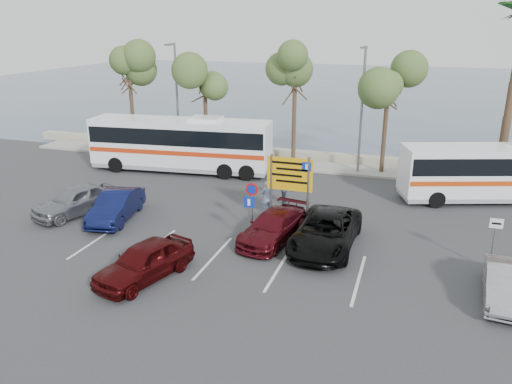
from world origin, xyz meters
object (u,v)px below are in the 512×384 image
(street_lamp_left, at_px, (176,95))
(direction_sign, at_px, (290,180))
(car_red, at_px, (145,261))
(car_silver_b, at_px, (505,285))
(suv_black, at_px, (326,231))
(street_lamp_right, at_px, (362,104))
(coach_bus_right, at_px, (500,175))
(coach_bus_left, at_px, (181,146))
(pedestrian_far, at_px, (286,189))
(car_blue, at_px, (116,206))
(pedestrian_near, at_px, (267,197))
(car_silver_a, at_px, (76,200))
(car_maroon, at_px, (273,227))

(street_lamp_left, height_order, direction_sign, street_lamp_left)
(direction_sign, relative_size, car_red, 0.84)
(car_red, xyz_separation_m, car_silver_b, (13.00, 2.54, -0.10))
(suv_black, bearing_deg, street_lamp_right, 92.00)
(coach_bus_right, bearing_deg, car_red, -135.08)
(coach_bus_left, bearing_deg, direction_sign, -37.91)
(coach_bus_right, xyz_separation_m, pedestrian_far, (-11.04, -4.00, -0.70))
(coach_bus_right, xyz_separation_m, car_red, (-14.04, -14.00, -0.81))
(street_lamp_right, bearing_deg, car_blue, -131.16)
(car_blue, xyz_separation_m, pedestrian_far, (7.51, 5.00, 0.11))
(pedestrian_near, bearing_deg, car_blue, -10.08)
(street_lamp_left, xyz_separation_m, car_silver_a, (0.09, -12.02, -3.83))
(car_blue, bearing_deg, pedestrian_near, 14.37)
(pedestrian_far, bearing_deg, car_silver_b, -140.87)
(direction_sign, xyz_separation_m, car_silver_a, (-10.91, -1.70, -1.66))
(street_lamp_right, relative_size, car_blue, 1.82)
(car_maroon, height_order, car_silver_b, car_maroon)
(street_lamp_right, height_order, car_blue, street_lamp_right)
(car_silver_a, xyz_separation_m, car_maroon, (10.61, 0.00, -0.10))
(coach_bus_left, distance_m, coach_bus_right, 19.34)
(car_silver_b, relative_size, pedestrian_near, 2.26)
(direction_sign, distance_m, car_silver_b, 10.07)
(direction_sign, xyz_separation_m, car_silver_b, (9.00, -4.15, -1.79))
(car_blue, xyz_separation_m, car_maroon, (8.21, 0.00, -0.06))
(coach_bus_right, bearing_deg, pedestrian_near, -153.81)
(coach_bus_right, distance_m, car_maroon, 13.73)
(street_lamp_left, height_order, car_maroon, street_lamp_left)
(car_blue, height_order, car_silver_b, car_blue)
(direction_sign, xyz_separation_m, car_red, (-4.00, -6.70, -1.70))
(car_silver_a, height_order, car_maroon, car_silver_a)
(coach_bus_right, bearing_deg, car_silver_a, -156.75)
(direction_sign, relative_size, pedestrian_far, 2.15)
(street_lamp_left, height_order, suv_black, street_lamp_left)
(car_silver_a, xyz_separation_m, car_blue, (2.40, 0.00, -0.04))
(coach_bus_right, relative_size, car_blue, 2.45)
(car_blue, xyz_separation_m, car_red, (4.51, -5.00, 0.01))
(street_lamp_right, relative_size, pedestrian_far, 4.79)
(street_lamp_right, height_order, pedestrian_near, street_lamp_right)
(coach_bus_left, bearing_deg, suv_black, -38.09)
(car_red, bearing_deg, direction_sign, 76.10)
(car_silver_a, distance_m, car_red, 8.53)
(car_silver_a, height_order, car_blue, car_silver_a)
(coach_bus_right, height_order, car_maroon, coach_bus_right)
(car_maroon, height_order, pedestrian_far, pedestrian_far)
(coach_bus_left, height_order, coach_bus_right, coach_bus_left)
(street_lamp_right, relative_size, coach_bus_left, 0.66)
(coach_bus_left, xyz_separation_m, suv_black, (11.40, -8.94, -0.96))
(car_maroon, bearing_deg, car_silver_b, -4.04)
(car_silver_a, bearing_deg, car_red, -15.72)
(street_lamp_left, relative_size, car_blue, 1.82)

